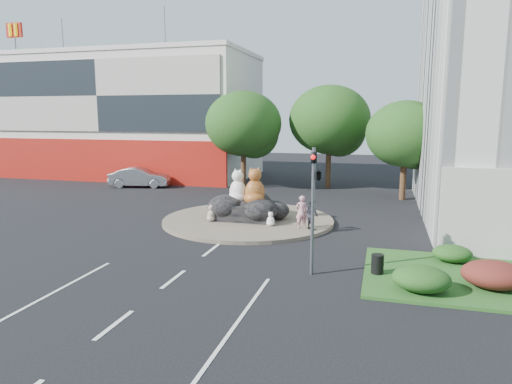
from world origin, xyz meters
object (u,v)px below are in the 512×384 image
(pedestrian_pink, at_px, (302,212))
(pedestrian_dark, at_px, (312,215))
(litter_bin, at_px, (377,264))
(kitten_calico, at_px, (211,213))
(cat_white, at_px, (238,186))
(kitten_white, at_px, (271,219))
(cat_tabby, at_px, (255,186))
(parked_car, at_px, (140,177))

(pedestrian_pink, relative_size, pedestrian_dark, 1.12)
(litter_bin, bearing_deg, kitten_calico, 146.05)
(cat_white, relative_size, kitten_white, 2.51)
(cat_white, height_order, pedestrian_pink, cat_white)
(cat_tabby, relative_size, kitten_white, 2.71)
(cat_white, distance_m, pedestrian_pink, 4.44)
(cat_tabby, relative_size, litter_bin, 2.91)
(kitten_calico, relative_size, pedestrian_pink, 0.56)
(cat_tabby, distance_m, litter_bin, 10.34)
(cat_tabby, relative_size, parked_car, 0.42)
(kitten_calico, relative_size, litter_bin, 1.32)
(cat_white, relative_size, pedestrian_dark, 1.28)
(kitten_calico, height_order, kitten_white, kitten_calico)
(pedestrian_pink, height_order, parked_car, pedestrian_pink)
(kitten_calico, bearing_deg, litter_bin, 11.35)
(cat_white, distance_m, parked_car, 15.99)
(parked_car, bearing_deg, cat_white, -142.48)
(cat_tabby, relative_size, pedestrian_dark, 1.38)
(kitten_calico, height_order, litter_bin, kitten_calico)
(kitten_calico, xyz_separation_m, pedestrian_pink, (5.27, -0.21, 0.39))
(parked_car, height_order, litter_bin, parked_car)
(kitten_white, bearing_deg, parked_car, 127.15)
(cat_white, bearing_deg, kitten_white, -6.35)
(kitten_calico, distance_m, pedestrian_dark, 5.86)
(kitten_calico, xyz_separation_m, pedestrian_dark, (5.84, -0.31, 0.30))
(pedestrian_dark, relative_size, litter_bin, 2.11)
(cat_white, bearing_deg, pedestrian_pink, 5.10)
(pedestrian_pink, bearing_deg, cat_tabby, -45.40)
(kitten_white, height_order, parked_car, parked_car)
(pedestrian_pink, bearing_deg, kitten_calico, -24.17)
(cat_white, xyz_separation_m, cat_tabby, (1.09, -0.17, 0.08))
(pedestrian_pink, relative_size, litter_bin, 2.36)
(pedestrian_pink, bearing_deg, pedestrian_dark, 148.14)
(kitten_white, bearing_deg, kitten_calico, 162.63)
(cat_white, height_order, cat_tabby, cat_tabby)
(cat_white, distance_m, litter_bin, 11.21)
(pedestrian_pink, distance_m, litter_bin, 7.34)
(pedestrian_dark, bearing_deg, cat_white, 25.96)
(cat_tabby, relative_size, kitten_calico, 2.20)
(cat_tabby, bearing_deg, parked_car, 126.03)
(cat_tabby, xyz_separation_m, kitten_white, (1.25, -1.25, -1.59))
(cat_tabby, distance_m, parked_car, 16.95)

